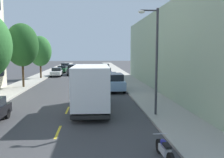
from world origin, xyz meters
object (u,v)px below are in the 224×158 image
parked_wagon_navy (106,71)px  parked_motorcycle (164,150)px  parked_suv_sky (114,82)px  parked_sedan_orange (111,77)px  delivery_box_truck (91,85)px  street_tree_third (22,45)px  street_tree_farthest (40,51)px  parked_hatchback_white (56,72)px  moving_charcoal_sedan (73,70)px  parked_pickup_silver (66,67)px  parked_pickup_champagne (105,68)px  parked_sedan_forest (62,69)px  street_lamp (155,54)px

parked_wagon_navy → parked_motorcycle: parked_wagon_navy is taller
parked_suv_sky → parked_sedan_orange: parked_suv_sky is taller
delivery_box_truck → street_tree_third: bearing=123.7°
parked_wagon_navy → parked_sedan_orange: parked_wagon_navy is taller
street_tree_farthest → parked_suv_sky: 17.32m
parked_hatchback_white → parked_suv_sky: (8.76, -17.02, 0.23)m
moving_charcoal_sedan → parked_pickup_silver: bearing=103.1°
parked_suv_sky → parked_pickup_champagne: bearing=89.5°
parked_pickup_champagne → parked_sedan_orange: 17.29m
delivery_box_truck → parked_pickup_champagne: delivery_box_truck is taller
street_tree_third → parked_pickup_silver: street_tree_third is taller
street_tree_third → parked_wagon_navy: size_ratio=1.58×
parked_sedan_forest → parked_suv_sky: bearing=-70.5°
parked_sedan_forest → street_tree_third: bearing=-95.2°
parked_sedan_forest → moving_charcoal_sedan: 5.63m
street_tree_third → parked_suv_sky: street_tree_third is taller
parked_sedan_orange → street_lamp: bearing=-85.2°
parked_sedan_forest → parked_suv_sky: size_ratio=0.93×
parked_sedan_orange → parked_motorcycle: 25.18m
street_tree_farthest → parked_suv_sky: bearing=-51.1°
street_tree_farthest → parked_wagon_navy: bearing=20.8°
parked_wagon_navy → parked_suv_sky: parked_suv_sky is taller
parked_sedan_forest → parked_pickup_silver: bearing=88.8°
street_tree_farthest → parked_motorcycle: (11.15, -30.68, -3.99)m
parked_pickup_champagne → parked_suv_sky: parked_suv_sky is taller
delivery_box_truck → parked_sedan_forest: bearing=100.5°
parked_pickup_champagne → parked_suv_sky: (-0.23, -24.99, 0.16)m
street_lamp → parked_motorcycle: size_ratio=3.40×
parked_hatchback_white → parked_sedan_forest: bearing=89.6°
parked_suv_sky → street_tree_third: bearing=163.2°
parked_pickup_champagne → parked_sedan_orange: size_ratio=1.18×
parked_pickup_champagne → parked_hatchback_white: 12.02m
parked_pickup_silver → parked_hatchback_white: bearing=-90.7°
parked_wagon_navy → moving_charcoal_sedan: size_ratio=0.99×
street_lamp → parked_suv_sky: street_lamp is taller
delivery_box_truck → parked_wagon_navy: (2.41, 26.30, -1.10)m
parked_motorcycle → parked_suv_sky: bearing=91.6°
moving_charcoal_sedan → parked_motorcycle: moving_charcoal_sedan is taller
parked_pickup_silver → moving_charcoal_sedan: moving_charcoal_sedan is taller
moving_charcoal_sedan → parked_motorcycle: size_ratio=2.34×
parked_pickup_champagne → parked_sedan_forest: size_ratio=1.18×
street_tree_farthest → parked_wagon_navy: 11.90m
street_tree_third → street_lamp: size_ratio=1.08×
street_tree_farthest → parked_sedan_forest: 12.15m
parked_wagon_navy → street_lamp: bearing=-86.4°
street_tree_third → parked_sedan_forest: (1.96, 21.41, -4.35)m
parked_wagon_navy → moving_charcoal_sedan: bearing=158.0°
parked_pickup_champagne → street_tree_third: bearing=-116.6°
street_tree_third → street_lamp: (12.35, -14.06, -0.93)m
street_lamp → moving_charcoal_sedan: bearing=104.3°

